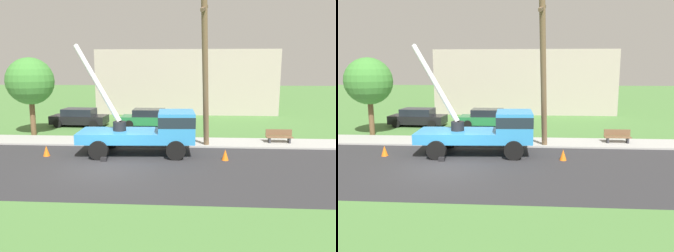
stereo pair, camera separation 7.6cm
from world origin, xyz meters
TOP-DOWN VIEW (x-y plane):
  - ground_plane at (0.00, 12.00)m, footprint 120.00×120.00m
  - road_asphalt at (0.00, 0.00)m, footprint 80.00×8.43m
  - sidewalk_strip at (0.00, 5.48)m, footprint 80.00×2.53m
  - utility_truck at (1.83, 2.68)m, footprint 6.89×3.21m
  - leaning_utility_pole at (4.66, 3.57)m, footprint 0.77×3.05m
  - traffic_cone_ahead at (5.67, 1.65)m, footprint 0.36×0.36m
  - traffic_cone_behind at (-3.80, 1.85)m, footprint 0.36×0.36m
  - parked_sedan_black at (-5.02, 11.02)m, footprint 4.48×2.15m
  - parked_sedan_green at (0.63, 11.05)m, footprint 4.40×2.02m
  - park_bench at (9.37, 5.54)m, footprint 1.60×0.45m
  - roadside_tree_near at (-7.07, 7.29)m, footprint 3.21×3.21m
  - lowrise_building_backdrop at (3.46, 20.69)m, footprint 18.00×6.00m

SIDE VIEW (x-z plane):
  - ground_plane at x=0.00m, z-range 0.00..0.00m
  - road_asphalt at x=0.00m, z-range 0.00..0.01m
  - sidewalk_strip at x=0.00m, z-range 0.00..0.10m
  - traffic_cone_ahead at x=5.67m, z-range 0.00..0.56m
  - traffic_cone_behind at x=-3.80m, z-range 0.00..0.56m
  - park_bench at x=9.37m, z-range 0.01..0.91m
  - parked_sedan_black at x=-5.02m, z-range 0.00..1.42m
  - parked_sedan_green at x=0.63m, z-range 0.00..1.42m
  - utility_truck at x=1.83m, z-range -1.58..4.40m
  - lowrise_building_backdrop at x=3.46m, z-range 0.00..6.40m
  - roadside_tree_near at x=-7.07m, z-range 1.05..6.41m
  - leaning_utility_pole at x=4.66m, z-range 0.12..8.90m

